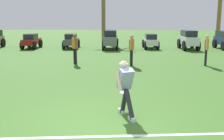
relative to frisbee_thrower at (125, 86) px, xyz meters
The scene contains 13 objects.
ground_plane 1.31m from the frisbee_thrower, 125.32° to the right, with size 80.00×80.00×0.00m, color #396524.
field_line_paint 1.64m from the frisbee_thrower, 114.72° to the right, with size 18.02×0.10×0.01m, color white.
frisbee_thrower is the anchor object (origin of this frame).
frisbee_in_flight 0.61m from the frisbee_thrower, 92.91° to the left, with size 0.28×0.28×0.07m.
teammate_near_sideline 8.37m from the frisbee_thrower, 60.96° to the left, with size 0.28×0.49×1.56m.
teammate_midfield 7.09m from the frisbee_thrower, 87.49° to the left, with size 0.27×0.50×1.56m.
teammate_deep 7.97m from the frisbee_thrower, 109.14° to the left, with size 0.35×0.45×1.56m.
parked_car_slot_b 15.82m from the frisbee_thrower, 116.79° to the left, with size 1.09×2.20×1.10m.
parked_car_slot_c 14.95m from the frisbee_thrower, 106.01° to the left, with size 1.17×2.24×1.10m.
parked_car_slot_d 14.01m from the frisbee_thrower, 94.47° to the left, with size 1.20×2.37×1.40m.
parked_car_slot_e 14.61m from the frisbee_thrower, 82.46° to the left, with size 1.16×2.23×1.10m.
parked_car_slot_f 14.74m from the frisbee_thrower, 71.60° to the left, with size 1.26×2.39×1.40m.
palm_tree_left_of_centre 23.39m from the frisbee_thrower, 66.88° to the left, with size 3.90×2.97×5.92m.
Camera 1 is at (0.58, -6.03, 2.58)m, focal length 45.00 mm.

